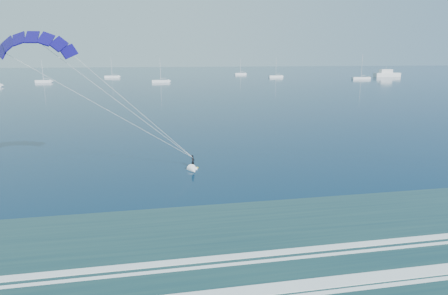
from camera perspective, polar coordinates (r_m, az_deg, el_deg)
name	(u,v)px	position (r m, az deg, el deg)	size (l,w,h in m)	color
kitesurfer_rig	(123,105)	(41.71, -14.29, 5.89)	(19.77, 8.54, 15.91)	gold
motor_yacht	(387,74)	(267.98, 22.22, 9.71)	(16.19, 4.32, 6.53)	silver
sailboat_1	(44,81)	(213.67, -24.38, 8.62)	(7.44, 2.40, 10.39)	silver
sailboat_2	(112,77)	(247.29, -15.70, 9.74)	(8.64, 2.40, 11.65)	silver
sailboat_3	(161,81)	(198.37, -9.03, 9.36)	(8.50, 2.40, 11.83)	silver
sailboat_4	(240,74)	(274.85, 2.36, 10.48)	(7.67, 2.40, 10.57)	silver
sailboat_5	(276,76)	(242.23, 7.41, 10.05)	(8.28, 2.40, 11.36)	silver
sailboat_6	(361,78)	(235.11, 18.99, 9.37)	(10.43, 2.40, 13.90)	silver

